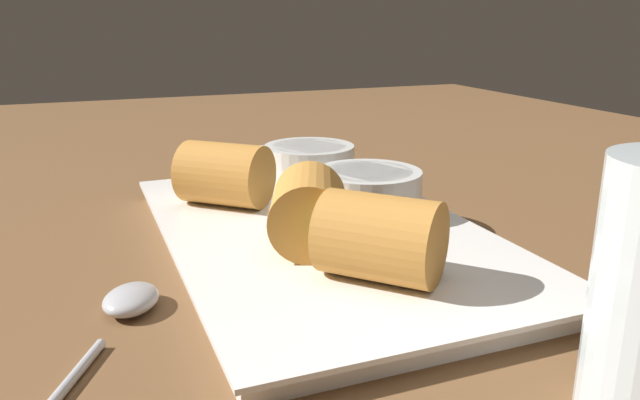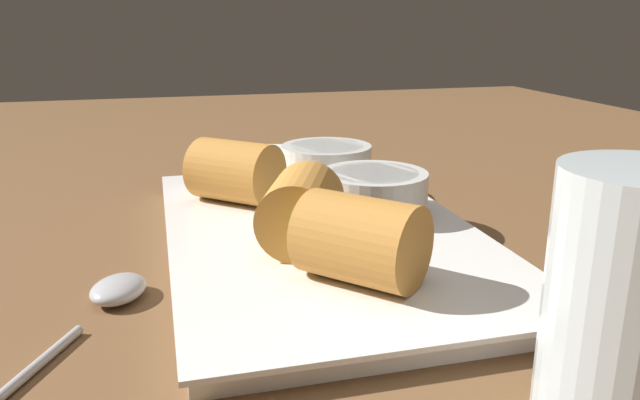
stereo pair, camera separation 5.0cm
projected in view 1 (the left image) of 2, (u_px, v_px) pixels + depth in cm
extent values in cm
cube|color=brown|center=(314.00, 274.00, 42.05)|extent=(180.00, 140.00, 2.00)
cube|color=white|center=(320.00, 238.00, 44.14)|extent=(33.17, 20.21, 1.20)
cube|color=white|center=(320.00, 229.00, 43.92)|extent=(34.50, 21.02, 0.30)
cylinder|color=#C68438|center=(225.00, 174.00, 48.31)|extent=(8.03, 8.13, 4.88)
sphere|color=beige|center=(196.00, 171.00, 49.19)|extent=(3.17, 3.17, 3.17)
cylinder|color=#C68438|center=(309.00, 210.00, 39.51)|extent=(7.89, 6.94, 4.88)
sphere|color=#56843D|center=(310.00, 199.00, 41.95)|extent=(3.17, 3.17, 3.17)
cylinder|color=#C68438|center=(380.00, 238.00, 34.60)|extent=(8.12, 8.03, 4.88)
sphere|color=#56843D|center=(338.00, 231.00, 35.65)|extent=(3.17, 3.17, 3.17)
cylinder|color=silver|center=(368.00, 191.00, 46.70)|extent=(7.99, 7.99, 3.20)
cylinder|color=#DBBC89|center=(368.00, 174.00, 46.33)|extent=(6.56, 6.56, 0.58)
cylinder|color=silver|center=(309.00, 163.00, 55.54)|extent=(7.99, 7.99, 3.20)
cylinder|color=maroon|center=(309.00, 149.00, 55.16)|extent=(6.56, 6.56, 0.58)
cylinder|color=#B2B2B7|center=(57.00, 398.00, 26.43)|extent=(8.43, 4.48, 0.50)
ellipsoid|color=#B2B2B7|center=(131.00, 299.00, 34.61)|extent=(4.73, 4.33, 1.32)
cube|color=silver|center=(274.00, 159.00, 69.69)|extent=(14.94, 13.74, 0.60)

